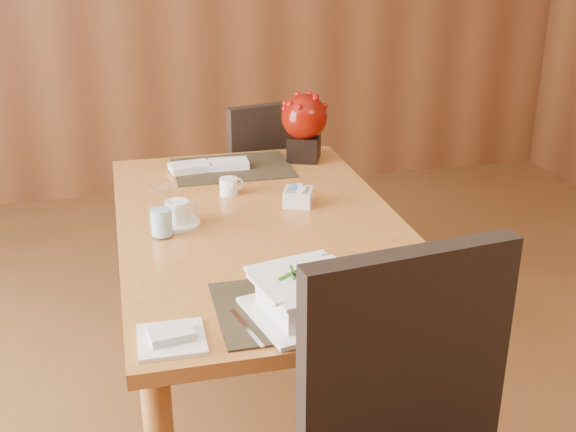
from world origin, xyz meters
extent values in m
cube|color=#BB7334|center=(0.00, 0.60, 0.73)|extent=(0.90, 1.50, 0.04)
cylinder|color=#BB7334|center=(-0.39, 1.29, 0.35)|extent=(0.07, 0.07, 0.71)
cylinder|color=#BB7334|center=(0.39, 1.29, 0.35)|extent=(0.07, 0.07, 0.71)
cube|color=black|center=(0.00, 0.05, 0.75)|extent=(0.45, 0.33, 0.01)
cube|color=black|center=(0.00, 1.15, 0.75)|extent=(0.45, 0.33, 0.01)
cube|color=white|center=(-0.01, 0.00, 0.76)|extent=(0.31, 0.31, 0.01)
cube|color=white|center=(-0.01, 0.00, 0.81)|extent=(0.22, 0.22, 0.09)
cylinder|color=#CAC36C|center=(-0.01, 0.00, 0.81)|extent=(0.17, 0.17, 0.07)
cylinder|color=white|center=(-0.26, 0.64, 0.75)|extent=(0.14, 0.14, 0.01)
cylinder|color=white|center=(-0.26, 0.64, 0.79)|extent=(0.09, 0.09, 0.07)
cylinder|color=black|center=(-0.26, 0.64, 0.83)|extent=(0.07, 0.07, 0.01)
cylinder|color=white|center=(-0.32, 0.57, 0.83)|extent=(0.08, 0.08, 0.16)
cube|color=white|center=(0.15, 0.72, 0.78)|extent=(0.12, 0.12, 0.06)
cube|color=black|center=(0.30, 1.19, 0.80)|extent=(0.16, 0.16, 0.10)
sphere|color=maroon|center=(0.30, 1.19, 0.93)|extent=(0.18, 0.18, 0.18)
cube|color=white|center=(-0.34, -0.04, 0.76)|extent=(0.16, 0.16, 0.01)
cube|color=black|center=(0.12, -0.31, 0.79)|extent=(0.47, 0.11, 0.53)
cube|color=black|center=(0.18, 1.62, 0.43)|extent=(0.52, 0.52, 0.06)
cube|color=black|center=(0.23, 1.43, 0.69)|extent=(0.41, 0.14, 0.47)
cylinder|color=black|center=(0.31, 1.84, 0.20)|extent=(0.03, 0.03, 0.40)
cylinder|color=black|center=(0.40, 1.49, 0.20)|extent=(0.03, 0.03, 0.40)
cylinder|color=black|center=(-0.03, 1.76, 0.20)|extent=(0.03, 0.03, 0.40)
cylinder|color=black|center=(0.05, 1.41, 0.20)|extent=(0.03, 0.03, 0.40)
camera|label=1|loc=(-0.42, -1.48, 1.65)|focal=45.00mm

